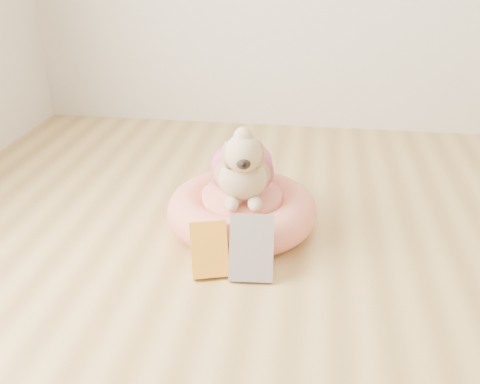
# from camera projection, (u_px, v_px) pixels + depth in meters

# --- Properties ---
(pet_bed) EXTENTS (0.57, 0.57, 0.15)m
(pet_bed) POSITION_uv_depth(u_px,v_px,m) (242.00, 210.00, 2.03)
(pet_bed) COLOR #FE8B63
(pet_bed) RESTS_ON floor
(dog) EXTENTS (0.34, 0.45, 0.30)m
(dog) POSITION_uv_depth(u_px,v_px,m) (242.00, 155.00, 1.94)
(dog) COLOR olive
(dog) RESTS_ON pet_bed
(book_yellow) EXTENTS (0.15, 0.15, 0.17)m
(book_yellow) POSITION_uv_depth(u_px,v_px,m) (209.00, 249.00, 1.76)
(book_yellow) COLOR yellow
(book_yellow) RESTS_ON floor
(book_white) EXTENTS (0.15, 0.13, 0.20)m
(book_white) POSITION_uv_depth(u_px,v_px,m) (251.00, 248.00, 1.73)
(book_white) COLOR white
(book_white) RESTS_ON floor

